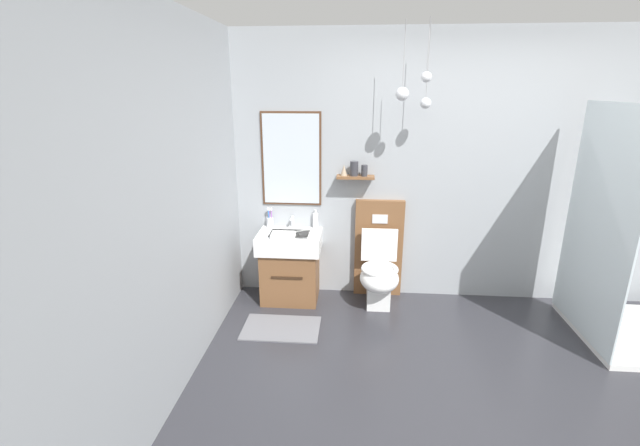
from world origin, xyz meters
TOP-DOWN VIEW (x-y plane):
  - ground_plane at (0.00, 0.00)m, footprint 5.69×4.69m
  - wall_back at (-0.02, 1.68)m, footprint 4.49×0.62m
  - wall_left at (-2.18, 0.00)m, footprint 0.12×3.49m
  - bath_mat at (-1.57, 0.82)m, footprint 0.68×0.44m
  - vanity_sink_left at (-1.57, 1.41)m, footprint 0.61×0.50m
  - tap_on_left_sink at (-1.57, 1.60)m, footprint 0.03×0.13m
  - toilet at (-0.69, 1.42)m, footprint 0.48×0.62m
  - toothbrush_cup at (-1.80, 1.58)m, footprint 0.07×0.07m
  - soap_dispenser at (-1.33, 1.59)m, footprint 0.06×0.06m
  - folded_hand_towel at (-1.61, 1.27)m, footprint 0.22×0.16m
  - shower_tray at (1.34, 0.94)m, footprint 1.04×1.02m

SIDE VIEW (x-z plane):
  - ground_plane at x=0.00m, z-range -0.10..0.00m
  - bath_mat at x=-1.57m, z-range 0.00..0.01m
  - vanity_sink_left at x=-1.57m, z-range 0.02..0.72m
  - toilet at x=-0.69m, z-range -0.12..0.88m
  - shower_tray at x=1.34m, z-range -0.59..1.36m
  - folded_hand_towel at x=-1.61m, z-range 0.70..0.75m
  - toothbrush_cup at x=-1.80m, z-range 0.66..0.86m
  - tap_on_left_sink at x=-1.57m, z-range 0.72..0.83m
  - soap_dispenser at x=-1.33m, z-range 0.69..0.88m
  - wall_left at x=-2.18m, z-range 0.00..2.58m
  - wall_back at x=-0.02m, z-range 0.00..2.58m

